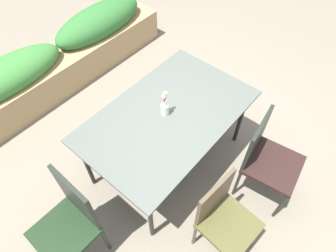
{
  "coord_description": "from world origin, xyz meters",
  "views": [
    {
      "loc": [
        -1.36,
        -1.03,
        2.74
      ],
      "look_at": [
        -0.08,
        0.05,
        0.59
      ],
      "focal_mm": 31.35,
      "sensor_mm": 36.0,
      "label": 1
    }
  ],
  "objects_px": {
    "chair_end_left": "(70,220)",
    "dining_table": "(168,118)",
    "chair_near_left": "(223,216)",
    "flower_vase": "(165,107)",
    "chair_near_right": "(266,156)",
    "planter_box": "(62,58)"
  },
  "relations": [
    {
      "from": "dining_table",
      "to": "planter_box",
      "type": "height_order",
      "value": "dining_table"
    },
    {
      "from": "chair_near_right",
      "to": "chair_end_left",
      "type": "distance_m",
      "value": 1.72
    },
    {
      "from": "dining_table",
      "to": "flower_vase",
      "type": "distance_m",
      "value": 0.14
    },
    {
      "from": "chair_near_left",
      "to": "planter_box",
      "type": "relative_size",
      "value": 0.29
    },
    {
      "from": "chair_near_right",
      "to": "planter_box",
      "type": "height_order",
      "value": "chair_near_right"
    },
    {
      "from": "chair_near_right",
      "to": "chair_end_left",
      "type": "height_order",
      "value": "chair_end_left"
    },
    {
      "from": "chair_near_left",
      "to": "flower_vase",
      "type": "bearing_deg",
      "value": -105.93
    },
    {
      "from": "chair_end_left",
      "to": "flower_vase",
      "type": "distance_m",
      "value": 1.18
    },
    {
      "from": "dining_table",
      "to": "chair_near_left",
      "type": "height_order",
      "value": "chair_near_left"
    },
    {
      "from": "dining_table",
      "to": "flower_vase",
      "type": "bearing_deg",
      "value": 108.25
    },
    {
      "from": "chair_end_left",
      "to": "planter_box",
      "type": "distance_m",
      "value": 2.25
    },
    {
      "from": "chair_end_left",
      "to": "flower_vase",
      "type": "relative_size",
      "value": 3.88
    },
    {
      "from": "chair_end_left",
      "to": "chair_near_right",
      "type": "bearing_deg",
      "value": -118.88
    },
    {
      "from": "chair_near_left",
      "to": "planter_box",
      "type": "bearing_deg",
      "value": -94.65
    },
    {
      "from": "dining_table",
      "to": "chair_end_left",
      "type": "height_order",
      "value": "chair_end_left"
    },
    {
      "from": "chair_near_right",
      "to": "planter_box",
      "type": "relative_size",
      "value": 0.31
    },
    {
      "from": "dining_table",
      "to": "flower_vase",
      "type": "xyz_separation_m",
      "value": [
        -0.01,
        0.03,
        0.14
      ]
    },
    {
      "from": "chair_near_right",
      "to": "planter_box",
      "type": "xyz_separation_m",
      "value": [
        -0.23,
        2.71,
        -0.18
      ]
    },
    {
      "from": "chair_near_right",
      "to": "flower_vase",
      "type": "xyz_separation_m",
      "value": [
        -0.35,
        0.88,
        0.32
      ]
    },
    {
      "from": "chair_near_left",
      "to": "flower_vase",
      "type": "relative_size",
      "value": 3.41
    },
    {
      "from": "chair_end_left",
      "to": "dining_table",
      "type": "bearing_deg",
      "value": -89.04
    },
    {
      "from": "chair_near_right",
      "to": "flower_vase",
      "type": "height_order",
      "value": "flower_vase"
    }
  ]
}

